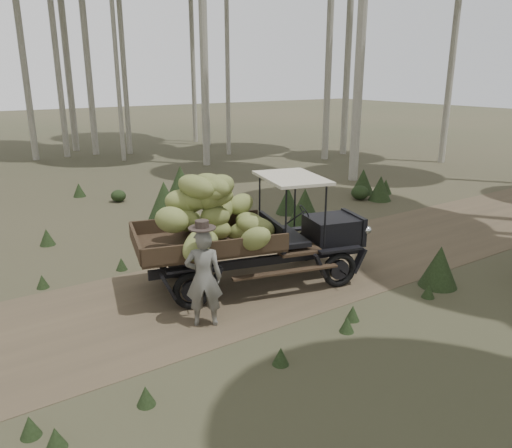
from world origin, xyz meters
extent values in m
plane|color=#473D2B|center=(0.00, 0.00, 0.00)|extent=(120.00, 120.00, 0.00)
cube|color=brown|center=(0.00, 0.00, 0.00)|extent=(70.00, 4.00, 0.01)
cube|color=black|center=(3.08, -0.50, 1.04)|extent=(1.25, 1.21, 0.57)
cube|color=black|center=(3.63, -0.64, 1.04)|extent=(0.36, 1.03, 0.64)
cube|color=black|center=(1.68, -0.14, 1.14)|extent=(0.44, 1.43, 0.57)
cube|color=#38281C|center=(0.27, 0.23, 1.04)|extent=(3.28, 2.53, 0.08)
cube|color=#38281C|center=(0.50, 1.13, 1.22)|extent=(2.83, 0.78, 0.33)
cube|color=#38281C|center=(0.04, -0.68, 1.22)|extent=(2.83, 0.78, 0.33)
cube|color=#38281C|center=(-1.13, 0.59, 1.22)|extent=(0.53, 1.82, 0.33)
cube|color=beige|center=(2.11, -0.25, 2.30)|extent=(1.59, 2.00, 0.06)
cube|color=black|center=(1.42, 0.34, 0.64)|extent=(4.64, 1.29, 0.19)
cube|color=black|center=(1.23, -0.43, 0.64)|extent=(4.64, 1.29, 0.19)
torus|color=black|center=(3.09, 0.36, 0.39)|extent=(0.80, 0.33, 0.79)
torus|color=black|center=(2.67, -1.25, 0.39)|extent=(0.80, 0.33, 0.79)
torus|color=black|center=(-0.02, 1.16, 0.39)|extent=(0.80, 0.33, 0.79)
torus|color=black|center=(-0.44, -0.45, 0.39)|extent=(0.80, 0.33, 0.79)
sphere|color=beige|center=(3.83, -0.21, 1.09)|extent=(0.19, 0.19, 0.19)
sphere|color=beige|center=(3.60, -1.11, 1.09)|extent=(0.19, 0.19, 0.19)
ellipsoid|color=olive|center=(1.23, -0.17, 1.33)|extent=(0.98, 0.96, 0.62)
ellipsoid|color=olive|center=(1.31, 0.54, 1.66)|extent=(0.84, 0.65, 0.54)
ellipsoid|color=olive|center=(0.33, 0.33, 1.96)|extent=(0.66, 1.05, 0.69)
ellipsoid|color=olive|center=(0.22, 0.15, 2.18)|extent=(0.86, 0.93, 0.44)
ellipsoid|color=olive|center=(0.04, -0.24, 1.25)|extent=(0.72, 0.83, 0.55)
ellipsoid|color=olive|center=(0.85, 0.61, 1.64)|extent=(1.00, 1.10, 0.73)
ellipsoid|color=olive|center=(-0.09, 0.52, 1.93)|extent=(0.92, 0.70, 0.58)
ellipsoid|color=olive|center=(0.49, 0.09, 2.24)|extent=(0.83, 0.55, 0.57)
ellipsoid|color=olive|center=(0.42, 0.25, 1.34)|extent=(1.00, 0.92, 0.63)
ellipsoid|color=olive|center=(-0.53, 0.14, 1.70)|extent=(0.83, 0.90, 0.56)
ellipsoid|color=olive|center=(0.42, 0.18, 2.00)|extent=(0.97, 0.64, 0.48)
ellipsoid|color=olive|center=(0.37, 0.20, 2.27)|extent=(0.51, 0.82, 0.46)
ellipsoid|color=olive|center=(1.12, 0.01, 1.24)|extent=(1.03, 0.95, 0.72)
ellipsoid|color=olive|center=(0.47, 0.18, 1.61)|extent=(0.73, 0.45, 0.56)
ellipsoid|color=olive|center=(0.07, 0.35, 1.98)|extent=(0.78, 0.75, 0.41)
ellipsoid|color=olive|center=(0.37, 0.15, 2.27)|extent=(0.78, 1.03, 0.58)
ellipsoid|color=olive|center=(1.38, 0.26, 1.29)|extent=(0.92, 0.69, 0.69)
ellipsoid|color=olive|center=(-0.15, 0.45, 1.62)|extent=(0.84, 0.87, 0.59)
ellipsoid|color=olive|center=(0.21, 0.57, 1.91)|extent=(0.98, 0.68, 0.69)
ellipsoid|color=olive|center=(0.06, 0.22, 2.28)|extent=(0.79, 1.01, 0.56)
ellipsoid|color=olive|center=(0.22, 0.89, 1.36)|extent=(0.83, 0.75, 0.45)
ellipsoid|color=olive|center=(-0.38, -0.62, 1.39)|extent=(1.01, 0.80, 0.78)
ellipsoid|color=olive|center=(0.73, -0.91, 1.37)|extent=(0.70, 0.94, 0.72)
imported|color=#616059|center=(-0.53, -1.13, 0.92)|extent=(0.80, 0.72, 1.84)
cylinder|color=#332923|center=(-0.53, -1.13, 1.86)|extent=(0.67, 0.67, 0.02)
cylinder|color=#332923|center=(-0.53, -1.13, 1.92)|extent=(0.33, 0.33, 0.15)
cylinder|color=#B2AD9E|center=(0.61, 19.91, 7.05)|extent=(0.33, 0.33, 14.10)
cylinder|color=#B2AD9E|center=(5.55, 19.25, 7.82)|extent=(0.28, 0.28, 15.64)
cone|color=#233319|center=(-1.96, 5.15, 0.23)|extent=(0.41, 0.41, 0.46)
cone|color=#233319|center=(1.38, 4.92, 0.70)|extent=(1.25, 1.25, 1.39)
cone|color=#233319|center=(5.34, 4.06, 0.44)|extent=(0.79, 0.79, 0.88)
ellipsoid|color=#233319|center=(8.66, 4.08, 0.26)|extent=(0.64, 0.64, 0.51)
cone|color=#233319|center=(9.18, 3.59, 0.45)|extent=(0.81, 0.81, 0.90)
cone|color=#233319|center=(4.50, -2.41, 0.46)|extent=(0.82, 0.82, 0.91)
cone|color=#233319|center=(9.41, 4.68, 0.48)|extent=(0.87, 0.87, 0.96)
cone|color=#233319|center=(10.16, 4.21, 0.28)|extent=(0.50, 0.50, 0.55)
ellipsoid|color=#233319|center=(1.23, 8.69, 0.22)|extent=(0.53, 0.53, 0.43)
cone|color=#233319|center=(3.01, 7.23, 0.67)|extent=(1.20, 1.20, 1.34)
cone|color=#233319|center=(0.27, 10.26, 0.26)|extent=(0.46, 0.46, 0.51)
cone|color=#233319|center=(4.92, 2.68, 0.58)|extent=(1.04, 1.04, 1.15)
cone|color=#233319|center=(-3.57, -2.91, 0.15)|extent=(0.27, 0.27, 0.30)
cone|color=#233319|center=(3.83, -2.68, 0.15)|extent=(0.27, 0.27, 0.30)
cone|color=#233319|center=(-2.33, -2.73, 0.15)|extent=(0.27, 0.27, 0.30)
cone|color=#233319|center=(4.74, 3.00, 0.15)|extent=(0.27, 0.27, 0.30)
cone|color=#233319|center=(5.47, 2.19, 0.15)|extent=(0.27, 0.27, 0.30)
cone|color=#233319|center=(1.35, 2.33, 0.15)|extent=(0.27, 0.27, 0.30)
cone|color=#233319|center=(-0.90, 2.32, 0.15)|extent=(0.27, 0.27, 0.30)
cone|color=#233319|center=(-2.67, 2.26, 0.15)|extent=(0.27, 0.27, 0.30)
cone|color=#233319|center=(-0.17, -2.97, 0.15)|extent=(0.27, 0.27, 0.30)
cone|color=#233319|center=(-3.79, -2.51, 0.15)|extent=(0.27, 0.27, 0.30)
cone|color=#233319|center=(1.83, -2.53, 0.15)|extent=(0.27, 0.27, 0.30)
cone|color=#233319|center=(3.92, 2.59, 0.15)|extent=(0.27, 0.27, 0.30)
cone|color=#233319|center=(1.44, -2.79, 0.15)|extent=(0.27, 0.27, 0.30)
camera|label=1|loc=(-4.36, -8.52, 4.45)|focal=35.00mm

